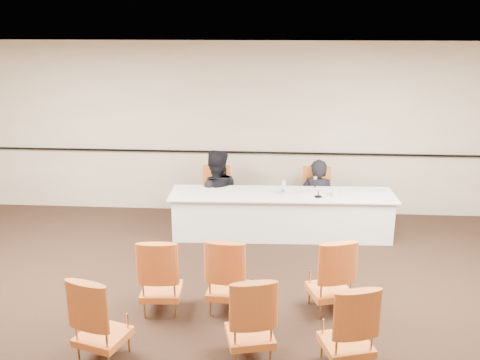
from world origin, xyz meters
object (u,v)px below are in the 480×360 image
panelist_second_chair (216,196)px  aud_chair_back_right (347,324)px  coffee_cup (335,192)px  panelist_main (317,205)px  panel_table (282,215)px  panelist_main_chair (317,197)px  water_bottle (284,187)px  aud_chair_back_mid (250,316)px  microphone (318,188)px  panelist_second (216,200)px  aud_chair_back_left (102,317)px  drinking_glass (286,191)px  aud_chair_front_mid (228,273)px  aud_chair_front_right (330,274)px  aud_chair_front_left (161,274)px

panelist_second_chair → aud_chair_back_right: size_ratio=1.00×
coffee_cup → panelist_main: bearing=108.9°
panel_table → panelist_main_chair: bearing=40.9°
panelist_main → water_bottle: panelist_main is taller
aud_chair_back_mid → microphone: bearing=60.8°
panelist_second → aud_chair_back_left: panelist_second is taller
aud_chair_back_mid → panelist_main_chair: bearing=62.9°
coffee_cup → aud_chair_back_mid: 3.39m
coffee_cup → drinking_glass: bearing=177.3°
drinking_glass → microphone: bearing=-12.2°
aud_chair_front_mid → panel_table: bearing=79.0°
panelist_second_chair → aud_chair_back_left: 3.93m
coffee_cup → panelist_second_chair: bearing=163.6°
panelist_second_chair → aud_chair_front_right: 3.22m
drinking_glass → aud_chair_front_right: 2.29m
aud_chair_back_left → microphone: bearing=71.3°
microphone → aud_chair_back_mid: microphone is taller
panelist_main → panelist_second_chair: panelist_main is taller
aud_chair_front_mid → aud_chair_back_left: 1.58m
panelist_main_chair → aud_chair_front_right: size_ratio=1.00×
microphone → coffee_cup: 0.28m
aud_chair_back_left → aud_chair_back_right: bearing=18.5°
panel_table → aud_chair_back_left: 3.83m
aud_chair_back_mid → aud_chair_front_left: bearing=129.0°
aud_chair_front_mid → microphone: bearing=65.7°
water_bottle → aud_chair_back_mid: aud_chair_back_mid is taller
microphone → aud_chair_front_mid: bearing=-134.0°
panelist_second_chair → microphone: microphone is taller
drinking_glass → aud_chair_front_right: bearing=-77.4°
aud_chair_front_right → aud_chair_back_mid: same height
aud_chair_back_right → aud_chair_back_mid: bearing=158.6°
panelist_main → panelist_second: panelist_second is taller
aud_chair_front_left → panelist_main: bearing=52.2°
panelist_main_chair → microphone: bearing=-95.7°
coffee_cup → aud_chair_front_right: aud_chair_front_right is taller
water_bottle → panelist_second: bearing=155.5°
panelist_main → microphone: (-0.05, -0.70, 0.53)m
water_bottle → coffee_cup: size_ratio=1.69×
drinking_glass → aud_chair_back_right: (0.57, -3.30, -0.28)m
panel_table → panelist_second_chair: size_ratio=3.71×
panel_table → panelist_second: size_ratio=2.02×
aud_chair_back_left → aud_chair_back_mid: same height
coffee_cup → aud_chair_back_left: size_ratio=0.14×
microphone → aud_chair_back_right: (0.08, -3.19, -0.38)m
aud_chair_front_mid → aud_chair_back_mid: same height
panelist_second → microphone: panelist_second is taller
panel_table → coffee_cup: bearing=-6.9°
panel_table → panelist_main: 0.82m
panelist_main → microphone: 0.87m
aud_chair_back_left → aud_chair_back_right: 2.46m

